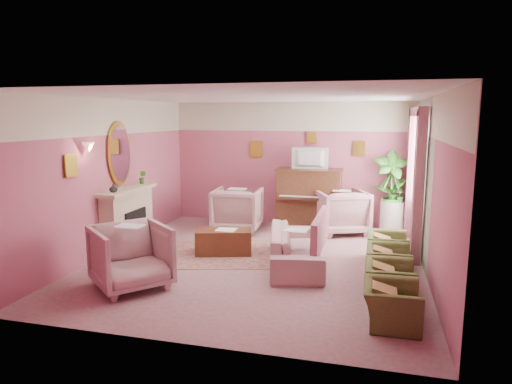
% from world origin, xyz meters
% --- Properties ---
extents(floor, '(5.50, 6.00, 0.01)m').
position_xyz_m(floor, '(0.00, 0.00, 0.00)').
color(floor, '#8D5F64').
rests_on(floor, ground).
extents(ceiling, '(5.50, 6.00, 0.01)m').
position_xyz_m(ceiling, '(0.00, 0.00, 2.80)').
color(ceiling, white).
rests_on(ceiling, wall_back).
extents(wall_back, '(5.50, 0.02, 2.80)m').
position_xyz_m(wall_back, '(0.00, 3.00, 1.40)').
color(wall_back, '#81405D').
rests_on(wall_back, floor).
extents(wall_front, '(5.50, 0.02, 2.80)m').
position_xyz_m(wall_front, '(0.00, -3.00, 1.40)').
color(wall_front, '#81405D').
rests_on(wall_front, floor).
extents(wall_left, '(0.02, 6.00, 2.80)m').
position_xyz_m(wall_left, '(-2.75, 0.00, 1.40)').
color(wall_left, '#81405D').
rests_on(wall_left, floor).
extents(wall_right, '(0.02, 6.00, 2.80)m').
position_xyz_m(wall_right, '(2.75, 0.00, 1.40)').
color(wall_right, '#81405D').
rests_on(wall_right, floor).
extents(picture_rail_band, '(5.50, 0.01, 0.65)m').
position_xyz_m(picture_rail_band, '(0.00, 2.99, 2.47)').
color(picture_rail_band, beige).
rests_on(picture_rail_band, wall_back).
extents(stripe_panel, '(0.01, 3.00, 2.15)m').
position_xyz_m(stripe_panel, '(2.73, 1.30, 1.07)').
color(stripe_panel, gray).
rests_on(stripe_panel, wall_right).
extents(fireplace_surround, '(0.30, 1.40, 1.10)m').
position_xyz_m(fireplace_surround, '(-2.59, 0.20, 0.55)').
color(fireplace_surround, '#C3B08F').
rests_on(fireplace_surround, floor).
extents(fireplace_inset, '(0.18, 0.72, 0.68)m').
position_xyz_m(fireplace_inset, '(-2.49, 0.20, 0.40)').
color(fireplace_inset, black).
rests_on(fireplace_inset, floor).
extents(fire_ember, '(0.06, 0.54, 0.10)m').
position_xyz_m(fire_ember, '(-2.45, 0.20, 0.22)').
color(fire_ember, '#F33E00').
rests_on(fire_ember, floor).
extents(mantel_shelf, '(0.40, 1.55, 0.07)m').
position_xyz_m(mantel_shelf, '(-2.56, 0.20, 1.12)').
color(mantel_shelf, '#C3B08F').
rests_on(mantel_shelf, fireplace_surround).
extents(hearth, '(0.55, 1.50, 0.02)m').
position_xyz_m(hearth, '(-2.39, 0.20, 0.01)').
color(hearth, '#C3B08F').
rests_on(hearth, floor).
extents(mirror_frame, '(0.04, 0.72, 1.20)m').
position_xyz_m(mirror_frame, '(-2.70, 0.20, 1.80)').
color(mirror_frame, gold).
rests_on(mirror_frame, wall_left).
extents(mirror_glass, '(0.01, 0.60, 1.06)m').
position_xyz_m(mirror_glass, '(-2.67, 0.20, 1.80)').
color(mirror_glass, silver).
rests_on(mirror_glass, wall_left).
extents(sconce_shade, '(0.20, 0.20, 0.16)m').
position_xyz_m(sconce_shade, '(-2.62, -0.85, 1.98)').
color(sconce_shade, '#FFB39B').
rests_on(sconce_shade, wall_left).
extents(piano, '(1.40, 0.60, 1.30)m').
position_xyz_m(piano, '(0.50, 2.68, 0.65)').
color(piano, '#4A2919').
rests_on(piano, floor).
extents(piano_keyshelf, '(1.30, 0.12, 0.06)m').
position_xyz_m(piano_keyshelf, '(0.50, 2.33, 0.72)').
color(piano_keyshelf, '#4A2919').
rests_on(piano_keyshelf, piano).
extents(piano_keys, '(1.20, 0.08, 0.02)m').
position_xyz_m(piano_keys, '(0.50, 2.33, 0.76)').
color(piano_keys, white).
rests_on(piano_keys, piano).
extents(piano_top, '(1.45, 0.65, 0.04)m').
position_xyz_m(piano_top, '(0.50, 2.68, 1.31)').
color(piano_top, '#4A2919').
rests_on(piano_top, piano).
extents(television, '(0.80, 0.12, 0.48)m').
position_xyz_m(television, '(0.50, 2.63, 1.60)').
color(television, black).
rests_on(television, piano).
extents(print_back_left, '(0.30, 0.03, 0.38)m').
position_xyz_m(print_back_left, '(-0.80, 2.96, 1.72)').
color(print_back_left, gold).
rests_on(print_back_left, wall_back).
extents(print_back_right, '(0.26, 0.03, 0.34)m').
position_xyz_m(print_back_right, '(1.55, 2.96, 1.78)').
color(print_back_right, gold).
rests_on(print_back_right, wall_back).
extents(print_back_mid, '(0.22, 0.03, 0.26)m').
position_xyz_m(print_back_mid, '(0.50, 2.96, 2.00)').
color(print_back_mid, gold).
rests_on(print_back_mid, wall_back).
extents(print_left_wall, '(0.03, 0.28, 0.36)m').
position_xyz_m(print_left_wall, '(-2.71, -1.20, 1.72)').
color(print_left_wall, gold).
rests_on(print_left_wall, wall_left).
extents(window_blind, '(0.03, 1.40, 1.80)m').
position_xyz_m(window_blind, '(2.70, 1.55, 1.70)').
color(window_blind, beige).
rests_on(window_blind, wall_right).
extents(curtain_left, '(0.16, 0.34, 2.60)m').
position_xyz_m(curtain_left, '(2.62, 0.63, 1.30)').
color(curtain_left, '#9C5163').
rests_on(curtain_left, floor).
extents(curtain_right, '(0.16, 0.34, 2.60)m').
position_xyz_m(curtain_right, '(2.62, 2.47, 1.30)').
color(curtain_right, '#9C5163').
rests_on(curtain_right, floor).
extents(pelmet, '(0.16, 2.20, 0.16)m').
position_xyz_m(pelmet, '(2.62, 1.55, 2.56)').
color(pelmet, '#9C5163').
rests_on(pelmet, wall_right).
extents(mantel_plant, '(0.16, 0.16, 0.28)m').
position_xyz_m(mantel_plant, '(-2.55, 0.75, 1.29)').
color(mantel_plant, '#327E24').
rests_on(mantel_plant, mantel_shelf).
extents(mantel_vase, '(0.16, 0.16, 0.16)m').
position_xyz_m(mantel_vase, '(-2.55, -0.30, 1.23)').
color(mantel_vase, beige).
rests_on(mantel_vase, mantel_shelf).
extents(area_rug, '(2.89, 2.39, 0.01)m').
position_xyz_m(area_rug, '(-0.64, 0.31, 0.01)').
color(area_rug, '#83524C').
rests_on(area_rug, floor).
extents(coffee_table, '(1.10, 0.76, 0.45)m').
position_xyz_m(coffee_table, '(-0.71, 0.29, 0.23)').
color(coffee_table, '#512815').
rests_on(coffee_table, floor).
extents(table_paper, '(0.35, 0.28, 0.01)m').
position_xyz_m(table_paper, '(-0.66, 0.29, 0.46)').
color(table_paper, white).
rests_on(table_paper, coffee_table).
extents(sofa, '(0.70, 2.10, 0.85)m').
position_xyz_m(sofa, '(0.67, -0.02, 0.42)').
color(sofa, '#BA8D8D').
rests_on(sofa, floor).
extents(sofa_throw, '(0.11, 1.59, 0.58)m').
position_xyz_m(sofa_throw, '(1.07, -0.02, 0.60)').
color(sofa_throw, '#9C5163').
rests_on(sofa_throw, sofa).
extents(floral_armchair_left, '(0.99, 0.99, 1.04)m').
position_xyz_m(floral_armchair_left, '(-0.98, 2.02, 0.52)').
color(floral_armchair_left, '#BA8D8D').
rests_on(floral_armchair_left, floor).
extents(floral_armchair_right, '(0.99, 0.99, 1.04)m').
position_xyz_m(floral_armchair_right, '(1.24, 2.35, 0.52)').
color(floral_armchair_right, '#BA8D8D').
rests_on(floral_armchair_right, floor).
extents(floral_armchair_front, '(0.99, 0.99, 1.04)m').
position_xyz_m(floral_armchair_front, '(-1.48, -1.63, 0.52)').
color(floral_armchair_front, '#BA8D8D').
rests_on(floral_armchair_front, floor).
extents(olive_chair_a, '(0.54, 0.77, 0.67)m').
position_xyz_m(olive_chair_a, '(2.16, -1.92, 0.33)').
color(olive_chair_a, '#4D5224').
rests_on(olive_chair_a, floor).
extents(olive_chair_b, '(0.54, 0.77, 0.67)m').
position_xyz_m(olive_chair_b, '(2.16, -1.10, 0.33)').
color(olive_chair_b, '#4D5224').
rests_on(olive_chair_b, floor).
extents(olive_chair_c, '(0.54, 0.77, 0.67)m').
position_xyz_m(olive_chair_c, '(2.16, -0.28, 0.33)').
color(olive_chair_c, '#4D5224').
rests_on(olive_chair_c, floor).
extents(olive_chair_d, '(0.54, 0.77, 0.67)m').
position_xyz_m(olive_chair_d, '(2.16, 0.54, 0.33)').
color(olive_chair_d, '#4D5224').
rests_on(olive_chair_d, floor).
extents(side_table, '(0.52, 0.52, 0.70)m').
position_xyz_m(side_table, '(2.31, 2.61, 0.35)').
color(side_table, white).
rests_on(side_table, floor).
extents(side_plant_big, '(0.30, 0.30, 0.34)m').
position_xyz_m(side_plant_big, '(2.31, 2.61, 0.87)').
color(side_plant_big, '#327E24').
rests_on(side_plant_big, side_table).
extents(side_plant_small, '(0.16, 0.16, 0.28)m').
position_xyz_m(side_plant_small, '(2.43, 2.51, 0.84)').
color(side_plant_small, '#327E24').
rests_on(side_plant_small, side_table).
extents(palm_pot, '(0.34, 0.34, 0.34)m').
position_xyz_m(palm_pot, '(2.25, 2.62, 0.17)').
color(palm_pot, brown).
rests_on(palm_pot, floor).
extents(palm_plant, '(0.76, 0.76, 1.44)m').
position_xyz_m(palm_plant, '(2.25, 2.62, 1.06)').
color(palm_plant, '#327E24').
rests_on(palm_plant, palm_pot).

